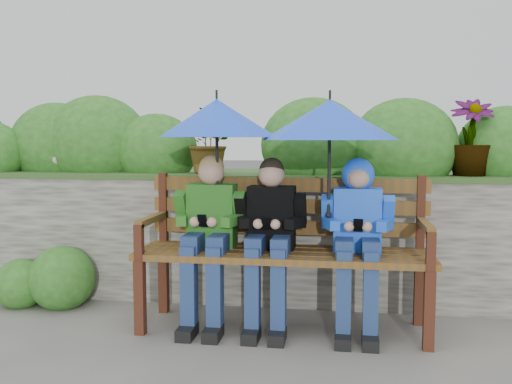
% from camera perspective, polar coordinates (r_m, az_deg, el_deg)
% --- Properties ---
extents(ground, '(60.00, 60.00, 0.00)m').
position_cam_1_polar(ground, '(4.03, -0.23, -13.72)').
color(ground, '#575757').
rests_on(ground, ground).
extents(garden_backdrop, '(8.00, 2.86, 1.88)m').
position_cam_1_polar(garden_backdrop, '(5.43, 1.28, -1.60)').
color(garden_backdrop, '#59554B').
rests_on(garden_backdrop, ground).
extents(park_bench, '(2.01, 0.59, 1.06)m').
position_cam_1_polar(park_bench, '(4.00, 2.89, -4.91)').
color(park_bench, '#431F13').
rests_on(park_bench, ground).
extents(boy_left, '(0.50, 0.58, 1.20)m').
position_cam_1_polar(boy_left, '(3.98, -4.74, -3.73)').
color(boy_left, '#186516').
rests_on(boy_left, ground).
extents(boy_middle, '(0.49, 0.56, 1.19)m').
position_cam_1_polar(boy_middle, '(3.91, 1.38, -3.99)').
color(boy_middle, black).
rests_on(boy_middle, ground).
extents(boy_right, '(0.48, 0.59, 1.19)m').
position_cam_1_polar(boy_right, '(3.88, 10.12, -3.52)').
color(boy_right, blue).
rests_on(boy_right, ground).
extents(umbrella_left, '(0.84, 0.84, 0.88)m').
position_cam_1_polar(umbrella_left, '(3.97, -3.95, 7.38)').
color(umbrella_left, blue).
rests_on(umbrella_left, ground).
extents(umbrella_right, '(0.91, 0.91, 0.85)m').
position_cam_1_polar(umbrella_right, '(3.81, 7.38, 7.17)').
color(umbrella_right, blue).
rests_on(umbrella_right, ground).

